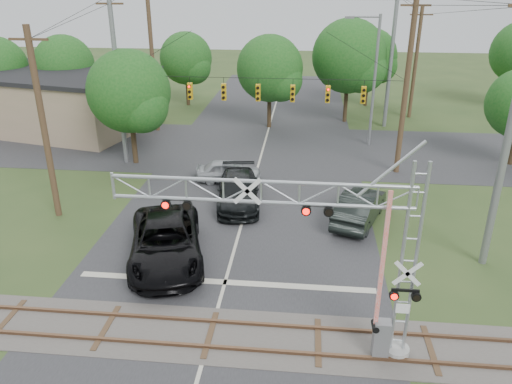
# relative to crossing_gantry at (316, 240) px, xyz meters

# --- Properties ---
(ground) EXTENTS (160.00, 160.00, 0.00)m
(ground) POSITION_rel_crossing_gantry_xyz_m (-3.73, -1.64, -4.46)
(ground) COLOR #2E421E
(ground) RESTS_ON ground
(road_main) EXTENTS (14.00, 90.00, 0.02)m
(road_main) POSITION_rel_crossing_gantry_xyz_m (-3.73, 8.36, -4.45)
(road_main) COLOR #2C2B2E
(road_main) RESTS_ON ground
(road_cross) EXTENTS (90.00, 12.00, 0.02)m
(road_cross) POSITION_rel_crossing_gantry_xyz_m (-3.73, 22.36, -4.44)
(road_cross) COLOR #2C2B2E
(road_cross) RESTS_ON ground
(railroad_track) EXTENTS (90.00, 3.20, 0.17)m
(railroad_track) POSITION_rel_crossing_gantry_xyz_m (-3.73, 0.36, -4.42)
(railroad_track) COLOR #47413E
(railroad_track) RESTS_ON ground
(crossing_gantry) EXTENTS (10.18, 0.93, 7.26)m
(crossing_gantry) POSITION_rel_crossing_gantry_xyz_m (0.00, 0.00, 0.00)
(crossing_gantry) COLOR #969590
(crossing_gantry) RESTS_ON ground
(traffic_signal_span) EXTENTS (19.34, 0.36, 11.50)m
(traffic_signal_span) POSITION_rel_crossing_gantry_xyz_m (-2.85, 18.36, 1.19)
(traffic_signal_span) COLOR gray
(traffic_signal_span) RESTS_ON ground
(pickup_black) EXTENTS (4.93, 7.60, 1.95)m
(pickup_black) POSITION_rel_crossing_gantry_xyz_m (-6.74, 5.45, -3.48)
(pickup_black) COLOR black
(pickup_black) RESTS_ON ground
(car_dark) EXTENTS (3.09, 6.09, 1.69)m
(car_dark) POSITION_rel_crossing_gantry_xyz_m (-4.25, 12.07, -3.61)
(car_dark) COLOR black
(car_dark) RESTS_ON ground
(sedan_silver) EXTENTS (4.34, 2.13, 1.43)m
(sedan_silver) POSITION_rel_crossing_gantry_xyz_m (-5.36, 15.53, -3.74)
(sedan_silver) COLOR #9FA3A7
(sedan_silver) RESTS_ON ground
(suv_dark) EXTENTS (3.46, 5.51, 1.71)m
(suv_dark) POSITION_rel_crossing_gantry_xyz_m (2.58, 10.52, -3.60)
(suv_dark) COLOR black
(suv_dark) RESTS_ON ground
(commercial_building) EXTENTS (22.66, 15.00, 4.88)m
(commercial_building) POSITION_rel_crossing_gantry_xyz_m (-24.80, 27.38, -2.01)
(commercial_building) COLOR gray
(commercial_building) RESTS_ON ground
(streetlight) EXTENTS (2.62, 0.27, 9.83)m
(streetlight) POSITION_rel_crossing_gantry_xyz_m (4.33, 24.28, 1.05)
(streetlight) COLOR gray
(streetlight) RESTS_ON ground
(utility_poles) EXTENTS (25.29, 26.80, 12.99)m
(utility_poles) POSITION_rel_crossing_gantry_xyz_m (-0.96, 21.12, 1.37)
(utility_poles) COLOR #483221
(utility_poles) RESTS_ON ground
(treeline) EXTENTS (54.12, 25.41, 9.11)m
(treeline) POSITION_rel_crossing_gantry_xyz_m (-3.03, 30.26, 0.70)
(treeline) COLOR #362818
(treeline) RESTS_ON ground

